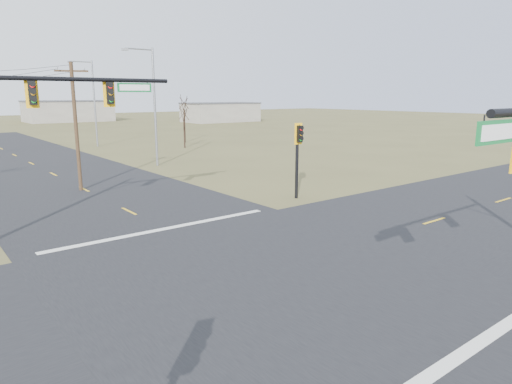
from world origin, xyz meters
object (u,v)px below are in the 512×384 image
(streetlight_a, at_px, (152,101))
(bare_tree_d, at_px, (184,102))
(streetlight_b, at_px, (92,99))
(bare_tree_c, at_px, (184,113))
(pedestal_signal_ne, at_px, (299,145))
(mast_arm_far, at_px, (30,116))
(utility_pole_near, at_px, (76,125))

(streetlight_a, bearing_deg, bare_tree_d, 71.87)
(streetlight_b, height_order, bare_tree_c, streetlight_b)
(streetlight_a, bearing_deg, pedestal_signal_ne, -68.14)
(bare_tree_d, bearing_deg, bare_tree_c, -119.71)
(pedestal_signal_ne, relative_size, bare_tree_c, 0.87)
(mast_arm_far, relative_size, pedestal_signal_ne, 1.99)
(mast_arm_far, xyz_separation_m, streetlight_b, (15.44, 37.43, 0.45))
(pedestal_signal_ne, bearing_deg, streetlight_b, 99.90)
(streetlight_b, relative_size, bare_tree_c, 1.93)
(utility_pole_near, distance_m, streetlight_a, 11.86)
(utility_pole_near, bearing_deg, bare_tree_c, 45.07)
(pedestal_signal_ne, distance_m, streetlight_a, 18.84)
(pedestal_signal_ne, relative_size, bare_tree_d, 0.70)
(mast_arm_far, xyz_separation_m, bare_tree_c, (23.98, 29.15, -1.24))
(pedestal_signal_ne, distance_m, bare_tree_c, 31.64)
(streetlight_a, distance_m, bare_tree_c, 15.40)
(bare_tree_d, bearing_deg, pedestal_signal_ne, -108.45)
(pedestal_signal_ne, relative_size, utility_pole_near, 0.56)
(streetlight_a, bearing_deg, mast_arm_far, -110.62)
(pedestal_signal_ne, height_order, streetlight_b, streetlight_b)
(streetlight_b, bearing_deg, mast_arm_far, -122.19)
(mast_arm_far, distance_m, bare_tree_d, 44.48)
(bare_tree_c, bearing_deg, streetlight_a, -129.82)
(mast_arm_far, height_order, bare_tree_d, mast_arm_far)
(utility_pole_near, height_order, bare_tree_d, utility_pole_near)
(pedestal_signal_ne, xyz_separation_m, streetlight_a, (-1.07, 18.64, 2.57))
(utility_pole_near, relative_size, streetlight_b, 0.81)
(bare_tree_c, relative_size, bare_tree_d, 0.80)
(pedestal_signal_ne, distance_m, utility_pole_near, 15.34)
(mast_arm_far, height_order, pedestal_signal_ne, mast_arm_far)
(streetlight_b, bearing_deg, utility_pole_near, -120.73)
(utility_pole_near, bearing_deg, streetlight_b, 69.04)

